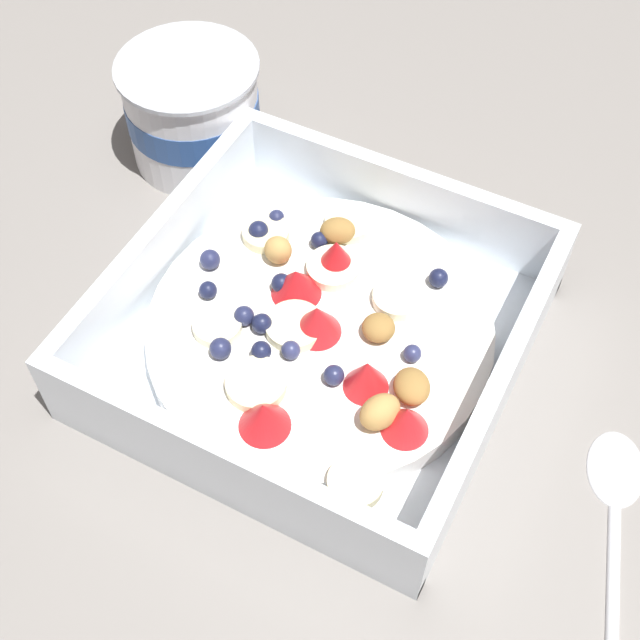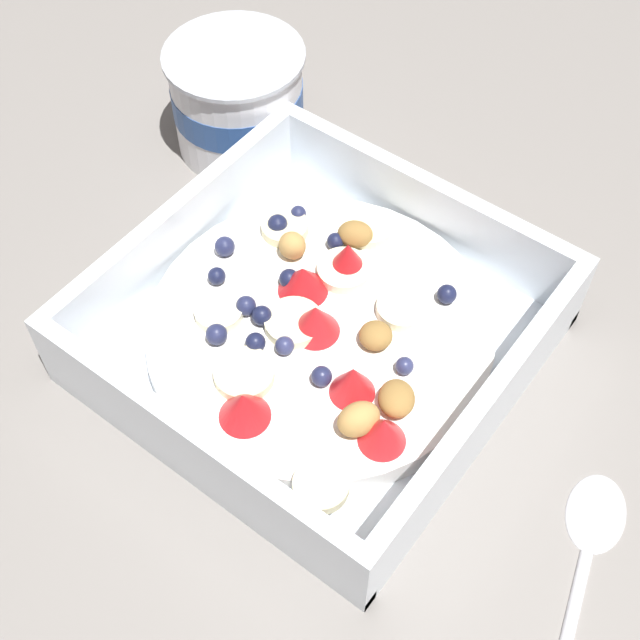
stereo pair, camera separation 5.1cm
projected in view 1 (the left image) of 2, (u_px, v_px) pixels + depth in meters
The scene contains 4 objects.
ground_plane at pixel (289, 366), 0.52m from camera, with size 2.40×2.40×0.00m, color gray.
fruit_bowl at pixel (320, 332), 0.51m from camera, with size 0.23×0.23×0.06m.
spoon at pixel (617, 509), 0.46m from camera, with size 0.06×0.17×0.01m.
yogurt_cup at pixel (193, 111), 0.60m from camera, with size 0.10×0.10×0.08m.
Camera 1 is at (0.15, -0.25, 0.44)m, focal length 48.64 mm.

